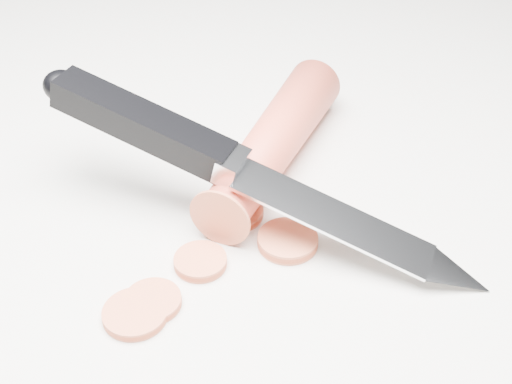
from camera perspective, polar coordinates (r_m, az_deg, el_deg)
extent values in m
plane|color=silver|center=(0.47, -2.91, -0.68)|extent=(2.40, 2.40, 0.00)
cylinder|color=red|center=(0.49, 1.42, 4.02)|extent=(0.12, 0.17, 0.04)
cylinder|color=#CE5A37|center=(0.44, 2.55, -3.92)|extent=(0.04, 0.04, 0.01)
cylinder|color=#CE5A37|center=(0.40, -9.65, -9.58)|extent=(0.04, 0.04, 0.01)
cylinder|color=#CE5A37|center=(0.46, -1.70, -1.58)|extent=(0.04, 0.04, 0.01)
cylinder|color=#CE5A37|center=(0.43, -4.48, -5.57)|extent=(0.03, 0.03, 0.01)
cylinder|color=#CE5A37|center=(0.41, -8.27, -8.64)|extent=(0.03, 0.03, 0.01)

